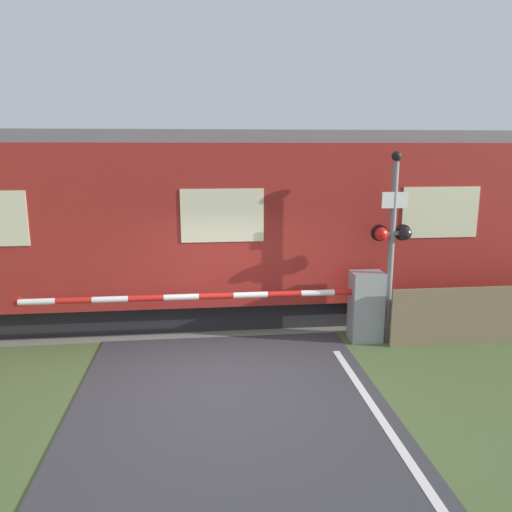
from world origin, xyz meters
name	(u,v)px	position (x,y,z in m)	size (l,w,h in m)	color
ground_plane	(228,383)	(0.00, 0.00, 0.00)	(80.00, 80.00, 0.00)	#4C6033
track_bed	(219,310)	(0.00, 3.53, 0.02)	(36.00, 3.20, 0.13)	slate
train	(220,223)	(0.04, 3.53, 2.02)	(15.45, 3.09, 3.95)	black
crossing_barrier	(337,305)	(2.16, 1.52, 0.73)	(6.69, 0.44, 1.35)	gray
signal_post	(392,237)	(3.10, 1.40, 2.02)	(0.75, 0.26, 3.57)	gray
roadside_fence	(502,314)	(5.25, 1.14, 0.55)	(4.35, 0.06, 1.10)	#726047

